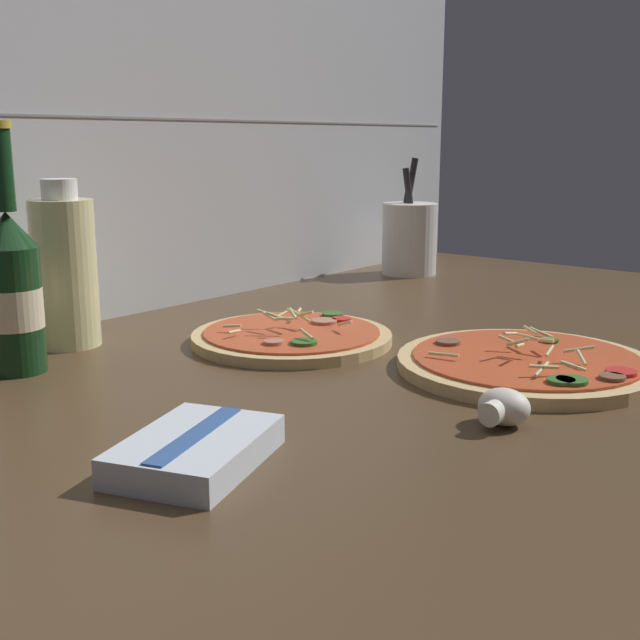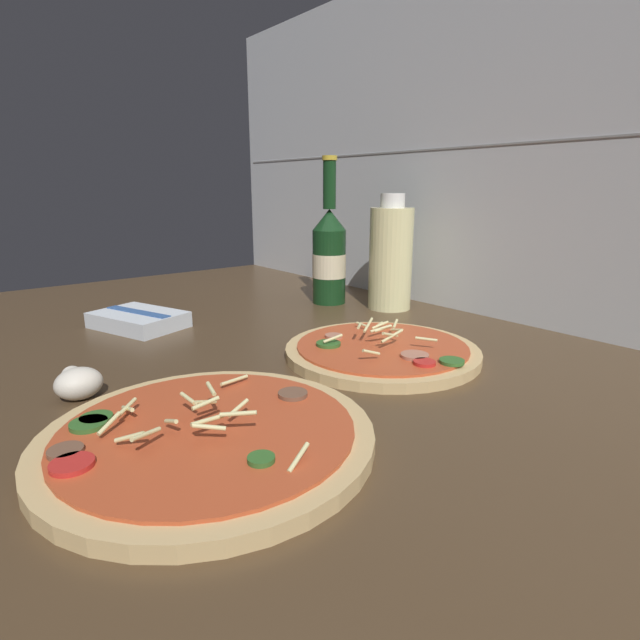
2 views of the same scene
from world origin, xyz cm
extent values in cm
cube|color=#4C3823|center=(0.00, 0.00, 1.25)|extent=(160.00, 90.00, 2.50)
cube|color=silver|center=(0.00, 45.50, 30.00)|extent=(160.00, 1.00, 60.00)
cube|color=gray|center=(0.00, 44.95, 30.00)|extent=(156.80, 0.16, 0.30)
cylinder|color=tan|center=(5.30, -11.47, 3.18)|extent=(27.92, 27.92, 1.35)
cylinder|color=#C14C28|center=(5.30, -11.47, 4.00)|extent=(24.57, 24.57, 0.30)
cylinder|color=#336628|center=(12.71, -10.88, 4.35)|extent=(2.06, 2.06, 0.40)
cylinder|color=#336628|center=(-1.79, -18.39, 4.35)|extent=(2.73, 2.73, 0.40)
cylinder|color=#336628|center=(-1.07, -19.19, 4.35)|extent=(3.07, 3.07, 0.40)
cylinder|color=red|center=(4.86, -21.85, 4.35)|extent=(3.09, 3.09, 0.40)
cylinder|color=brown|center=(2.56, -21.78, 4.35)|extent=(2.59, 2.59, 0.40)
cylinder|color=brown|center=(4.53, -2.16, 4.35)|extent=(2.84, 2.84, 0.40)
cylinder|color=beige|center=(5.97, -8.90, 5.38)|extent=(0.87, 2.33, 1.04)
cylinder|color=beige|center=(2.59, -11.88, 5.93)|extent=(2.17, 0.58, 0.59)
cylinder|color=beige|center=(4.68, -14.31, 5.31)|extent=(1.97, 0.50, 0.97)
cylinder|color=beige|center=(5.25, -11.51, 6.30)|extent=(0.50, 2.50, 0.62)
cylinder|color=beige|center=(7.08, -12.30, 5.71)|extent=(0.42, 2.77, 0.45)
cylinder|color=beige|center=(4.09, -10.94, 5.83)|extent=(1.23, 2.39, 1.16)
cylinder|color=beige|center=(-0.72, -16.08, 5.10)|extent=(2.33, 2.43, 0.59)
cylinder|color=beige|center=(8.14, -12.65, 5.66)|extent=(1.68, 2.35, 0.75)
cylinder|color=beige|center=(-0.89, -15.97, 4.88)|extent=(2.75, 0.38, 1.08)
cylinder|color=beige|center=(4.86, -17.69, 5.13)|extent=(2.13, 1.95, 1.18)
cylinder|color=beige|center=(14.62, -8.90, 4.62)|extent=(1.40, 2.70, 1.30)
cylinder|color=beige|center=(1.46, -18.20, 5.08)|extent=(1.60, 2.37, 1.12)
cylinder|color=beige|center=(8.54, -10.30, 6.23)|extent=(2.06, 2.55, 0.53)
cylinder|color=beige|center=(3.70, -10.21, 6.75)|extent=(2.10, 0.74, 0.66)
cylinder|color=beige|center=(-1.47, -5.14, 4.64)|extent=(1.01, 3.39, 0.47)
cylinder|color=beige|center=(6.13, -16.85, 5.61)|extent=(1.90, 2.87, 0.94)
cylinder|color=tan|center=(-1.68, 16.33, 3.13)|extent=(24.76, 24.76, 1.26)
cylinder|color=#C14C28|center=(-1.68, 16.33, 3.91)|extent=(21.79, 21.79, 0.30)
cylinder|color=#B7755B|center=(4.14, 15.89, 4.26)|extent=(3.34, 3.34, 0.40)
cylinder|color=#336628|center=(8.13, 17.66, 4.26)|extent=(2.87, 2.87, 0.40)
cylinder|color=red|center=(6.46, 14.87, 4.26)|extent=(2.56, 2.56, 0.40)
cylinder|color=#B7755B|center=(-8.00, 13.57, 4.26)|extent=(2.34, 2.34, 0.40)
cylinder|color=#336628|center=(-5.80, 10.82, 4.26)|extent=(3.13, 3.13, 0.40)
cylinder|color=beige|center=(-7.00, 21.33, 4.85)|extent=(1.41, 2.18, 0.55)
cylinder|color=beige|center=(3.06, 19.22, 5.40)|extent=(2.44, 1.79, 0.46)
cylinder|color=beige|center=(-8.59, 19.37, 4.73)|extent=(2.14, 0.48, 0.50)
cylinder|color=beige|center=(-2.77, 19.86, 6.01)|extent=(1.39, 1.96, 0.93)
cylinder|color=beige|center=(1.92, 10.84, 5.16)|extent=(0.70, 2.46, 1.14)
cylinder|color=beige|center=(0.15, 15.95, 5.88)|extent=(0.73, 3.08, 1.27)
cylinder|color=beige|center=(-5.14, 11.01, 5.10)|extent=(1.09, 2.65, 0.97)
cylinder|color=beige|center=(-4.51, 14.96, 6.23)|extent=(1.63, 1.88, 0.37)
cylinder|color=beige|center=(-1.01, 18.24, 5.84)|extent=(2.15, 0.53, 0.81)
cylinder|color=beige|center=(-0.31, 16.22, 5.61)|extent=(0.62, 3.30, 1.28)
cylinder|color=beige|center=(-1.74, 16.07, 6.25)|extent=(1.73, 2.46, 1.05)
cylinder|color=beige|center=(-4.14, 16.18, 6.19)|extent=(1.91, 3.11, 1.30)
cylinder|color=beige|center=(-1.62, 16.35, 6.24)|extent=(1.23, 2.35, 0.90)
cylinder|color=beige|center=(-3.79, 18.01, 5.93)|extent=(0.73, 2.66, 0.89)
cylinder|color=#143819|center=(-29.95, 30.97, 9.26)|extent=(6.17, 6.17, 13.53)
cone|color=#143819|center=(-29.95, 30.97, 17.91)|extent=(6.17, 6.17, 3.77)
cylinder|color=#143819|center=(-29.95, 30.97, 23.98)|extent=(2.34, 2.34, 8.38)
cylinder|color=gold|center=(-29.95, 30.97, 28.57)|extent=(2.69, 2.69, 0.80)
cylinder|color=beige|center=(-29.95, 30.97, 9.53)|extent=(6.23, 6.23, 4.33)
cylinder|color=beige|center=(-19.79, 36.59, 11.34)|extent=(7.60, 7.60, 17.69)
cylinder|color=white|center=(-19.79, 36.59, 21.40)|extent=(4.18, 4.18, 2.41)
cylinder|color=white|center=(-13.65, -17.41, 4.15)|extent=(2.12, 2.12, 2.12)
ellipsoid|color=silver|center=(-11.77, -17.41, 4.15)|extent=(4.00, 4.70, 3.29)
cube|color=silver|center=(-35.06, -3.17, 3.70)|extent=(15.89, 13.35, 2.40)
cube|color=#335693|center=(-35.06, -3.17, 4.98)|extent=(12.66, 5.93, 0.16)
camera|label=1|loc=(-73.83, -47.36, 27.08)|focal=45.00mm
camera|label=2|loc=(40.81, -27.87, 23.51)|focal=28.00mm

